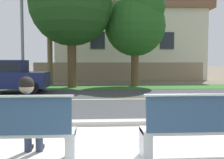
# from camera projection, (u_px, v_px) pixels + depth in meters

# --- Properties ---
(ground_plane) EXTENTS (140.00, 140.00, 0.00)m
(ground_plane) POSITION_uv_depth(u_px,v_px,m) (100.00, 95.00, 11.76)
(ground_plane) COLOR #665B4C
(sidewalk_pavement) EXTENTS (44.00, 3.60, 0.01)m
(sidewalk_pavement) POSITION_uv_depth(u_px,v_px,m) (108.00, 154.00, 4.19)
(sidewalk_pavement) COLOR beige
(sidewalk_pavement) RESTS_ON ground_plane
(curb_edge) EXTENTS (44.00, 0.30, 0.11)m
(curb_edge) POSITION_uv_depth(u_px,v_px,m) (104.00, 123.00, 6.13)
(curb_edge) COLOR #ADA89E
(curb_edge) RESTS_ON ground_plane
(street_asphalt) EXTENTS (52.00, 8.00, 0.01)m
(street_asphalt) POSITION_uv_depth(u_px,v_px,m) (101.00, 99.00, 10.27)
(street_asphalt) COLOR #383A3D
(street_asphalt) RESTS_ON ground_plane
(road_centre_line) EXTENTS (48.00, 0.14, 0.01)m
(road_centre_line) POSITION_uv_depth(u_px,v_px,m) (101.00, 99.00, 10.27)
(road_centre_line) COLOR #E0CC4C
(road_centre_line) RESTS_ON ground_plane
(far_verge_grass) EXTENTS (48.00, 2.80, 0.02)m
(far_verge_grass) POSITION_uv_depth(u_px,v_px,m) (99.00, 87.00, 15.18)
(far_verge_grass) COLOR #2D6026
(far_verge_grass) RESTS_ON ground_plane
(bench_left) EXTENTS (1.76, 0.48, 1.01)m
(bench_left) POSITION_uv_depth(u_px,v_px,m) (14.00, 132.00, 3.82)
(bench_left) COLOR silver
(bench_left) RESTS_ON ground_plane
(bench_right) EXTENTS (1.76, 0.48, 1.01)m
(bench_right) POSITION_uv_depth(u_px,v_px,m) (200.00, 129.00, 3.99)
(bench_right) COLOR silver
(bench_right) RESTS_ON ground_plane
(seated_person_blue) EXTENTS (0.52, 0.68, 1.25)m
(seated_person_blue) POSITION_uv_depth(u_px,v_px,m) (29.00, 114.00, 3.99)
(seated_person_blue) COLOR #333D56
(seated_person_blue) RESTS_ON ground_plane
(car_navy_near) EXTENTS (4.30, 1.86, 1.54)m
(car_navy_near) POSITION_uv_depth(u_px,v_px,m) (0.00, 75.00, 12.33)
(car_navy_near) COLOR navy
(car_navy_near) RESTS_ON ground_plane
(streetlamp) EXTENTS (0.24, 2.10, 6.99)m
(streetlamp) POSITION_uv_depth(u_px,v_px,m) (23.00, 15.00, 14.47)
(streetlamp) COLOR gray
(streetlamp) RESTS_ON ground_plane
(shade_tree_centre) EXTENTS (3.59, 3.59, 5.92)m
(shade_tree_centre) POSITION_uv_depth(u_px,v_px,m) (137.00, 21.00, 15.59)
(shade_tree_centre) COLOR brown
(shade_tree_centre) RESTS_ON ground_plane
(garden_wall) EXTENTS (13.00, 0.36, 1.40)m
(garden_wall) POSITION_uv_depth(u_px,v_px,m) (120.00, 72.00, 20.44)
(garden_wall) COLOR gray
(garden_wall) RESTS_ON ground_plane
(house_across_street) EXTENTS (12.84, 6.91, 6.20)m
(house_across_street) POSITION_uv_depth(u_px,v_px,m) (128.00, 43.00, 23.52)
(house_across_street) COLOR beige
(house_across_street) RESTS_ON ground_plane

